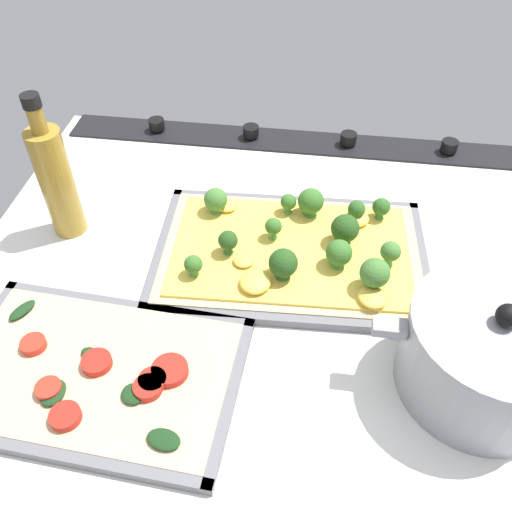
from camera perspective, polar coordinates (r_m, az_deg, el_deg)
ground_plane at (r=73.98cm, az=2.39°, el=-3.31°), size 85.44×73.44×3.00cm
stove_control_panel at (r=98.11cm, az=4.52°, el=12.01°), size 82.02×7.00×2.60cm
baking_tray_front at (r=75.56cm, az=3.64°, el=-0.02°), size 38.37×26.14×1.30cm
broccoli_pizza at (r=74.40cm, az=4.38°, el=0.90°), size 35.86×23.64×6.02cm
baking_tray_back at (r=65.91cm, az=-16.41°, el=-11.80°), size 33.93×23.09×1.30cm
veggie_pizza_back at (r=65.13cm, az=-16.34°, el=-11.64°), size 31.39×20.56×1.90cm
cooking_pot at (r=63.63cm, az=23.15°, el=-9.47°), size 25.16×18.32×13.22cm
oil_bottle at (r=79.30cm, az=-20.22°, el=7.51°), size 4.67×4.67×21.48cm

